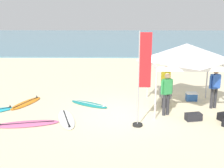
% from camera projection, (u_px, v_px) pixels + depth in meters
% --- Properties ---
extents(ground_plane, '(80.00, 80.00, 0.00)m').
position_uv_depth(ground_plane, '(125.00, 114.00, 11.38)').
color(ground_plane, beige).
extents(sea, '(80.00, 36.00, 0.10)m').
position_uv_depth(sea, '(119.00, 39.00, 42.21)').
color(sea, '#568499').
rests_on(sea, ground).
extents(canopy_tent, '(2.91, 2.91, 2.75)m').
position_uv_depth(canopy_tent, '(186.00, 52.00, 11.54)').
color(canopy_tent, '#B7B7BC').
rests_on(canopy_tent, ground).
extents(surfboard_teal, '(1.91, 1.43, 0.19)m').
position_uv_depth(surfboard_teal, '(89.00, 104.00, 12.43)').
color(surfboard_teal, '#19847F').
rests_on(surfboard_teal, ground).
extents(surfboard_white, '(1.16, 2.17, 0.19)m').
position_uv_depth(surfboard_white, '(66.00, 119.00, 10.71)').
color(surfboard_white, white).
rests_on(surfboard_white, ground).
extents(surfboard_orange, '(1.19, 2.00, 0.19)m').
position_uv_depth(surfboard_orange, '(26.00, 103.00, 12.58)').
color(surfboard_orange, orange).
rests_on(surfboard_orange, ground).
extents(surfboard_pink, '(2.39, 1.09, 0.19)m').
position_uv_depth(surfboard_pink, '(27.00, 124.00, 10.26)').
color(surfboard_pink, pink).
rests_on(surfboard_pink, ground).
extents(person_green, '(0.50, 0.36, 1.71)m').
position_uv_depth(person_green, '(167.00, 91.00, 10.98)').
color(person_green, '#2D2D33').
rests_on(person_green, ground).
extents(person_blue, '(0.52, 0.33, 1.71)m').
position_uv_depth(person_blue, '(215.00, 86.00, 11.79)').
color(person_blue, '#2D2D33').
rests_on(person_blue, ground).
extents(person_yellow, '(0.39, 0.47, 1.71)m').
position_uv_depth(person_yellow, '(166.00, 82.00, 12.41)').
color(person_yellow, black).
rests_on(person_yellow, ground).
extents(person_grey, '(0.50, 0.36, 1.20)m').
position_uv_depth(person_grey, '(166.00, 93.00, 11.90)').
color(person_grey, '#383842').
rests_on(person_grey, ground).
extents(banner_flag, '(0.60, 0.36, 3.40)m').
position_uv_depth(banner_flag, '(142.00, 84.00, 9.77)').
color(banner_flag, '#99999E').
rests_on(banner_flag, ground).
extents(gear_bag_near_tent, '(0.65, 0.44, 0.28)m').
position_uv_depth(gear_bag_near_tent, '(193.00, 117.00, 10.65)').
color(gear_bag_near_tent, '#232328').
rests_on(gear_bag_near_tent, ground).
extents(cooler_box, '(0.50, 0.36, 0.39)m').
position_uv_depth(cooler_box, '(191.00, 97.00, 12.99)').
color(cooler_box, '#2D60B7').
rests_on(cooler_box, ground).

